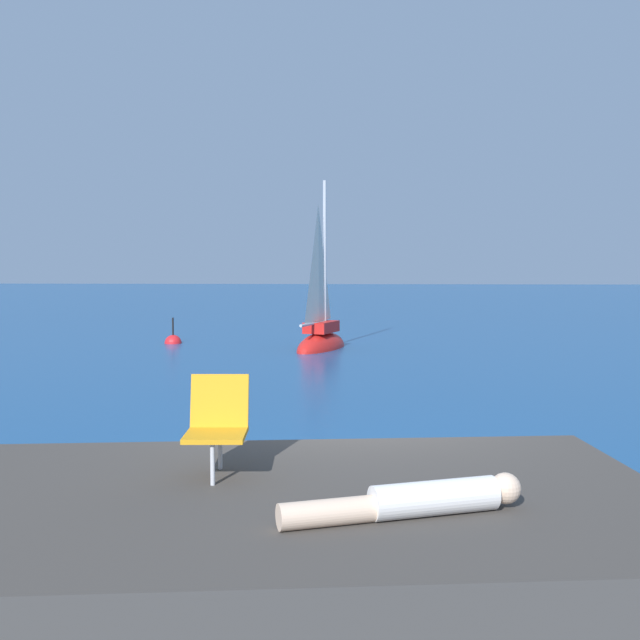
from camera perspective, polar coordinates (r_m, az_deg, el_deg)
name	(u,v)px	position (r m, az deg, el deg)	size (l,w,h in m)	color
ground_plane	(346,498)	(9.22, 1.90, -12.94)	(160.00, 160.00, 0.00)	navy
shore_ledge	(247,558)	(6.17, -5.38, -16.97)	(6.43, 3.45, 1.00)	#423D38
boulder_seaward	(90,530)	(8.54, -16.49, -14.55)	(1.39, 1.12, 0.77)	#383E35
boulder_inland	(248,530)	(8.26, -5.33, -15.05)	(1.42, 1.13, 0.78)	#483E31
sailboat_near	(321,339)	(24.02, 0.08, -1.41)	(1.96, 3.16, 5.71)	red
person_sunbather	(417,500)	(5.48, 7.10, -12.98)	(1.69, 0.75, 0.25)	white
beach_chair	(218,421)	(6.45, -7.51, -7.32)	(0.51, 0.62, 0.80)	orange
marker_buoy	(173,343)	(26.14, -10.71, -1.67)	(0.56, 0.56, 1.13)	red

